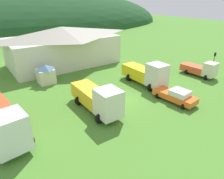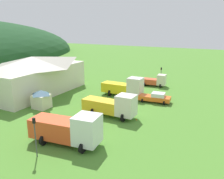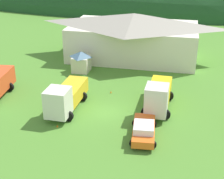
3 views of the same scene
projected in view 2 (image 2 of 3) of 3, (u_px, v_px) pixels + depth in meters
The scene contains 12 objects.
ground_plane at pixel (122, 107), 37.62m from camera, with size 200.00×200.00×0.00m, color #4C842D.
depot_building at pixel (33, 74), 44.56m from camera, with size 20.34×11.27×6.82m.
play_shed_cream at pixel (41, 99), 36.68m from camera, with size 2.41×2.50×2.87m.
heavy_rig_white at pixel (69, 129), 25.49m from camera, with size 3.85×8.06×3.58m.
heavy_rig_striped at pixel (113, 105), 33.23m from camera, with size 3.17×7.80×3.39m.
flatbed_truck_yellow at pixel (125, 87), 42.47m from camera, with size 3.14×7.55×3.61m.
light_truck_cream at pixel (155, 80), 49.81m from camera, with size 2.62×5.57×2.53m.
service_pickup_orange at pixel (155, 97), 39.55m from camera, with size 2.74×5.39×1.66m.
traffic_light_west at pixel (35, 133), 22.88m from camera, with size 0.20×0.32×4.06m.
traffic_light_east at pixel (161, 74), 50.82m from camera, with size 0.20×0.32×3.70m.
traffic_cone_near_pickup at pixel (136, 120), 32.42m from camera, with size 0.36×0.36×0.53m, color orange.
traffic_cone_mid_row at pixel (94, 103), 39.22m from camera, with size 0.36×0.36×0.63m, color orange.
Camera 2 is at (-32.46, -14.56, 12.62)m, focal length 38.31 mm.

